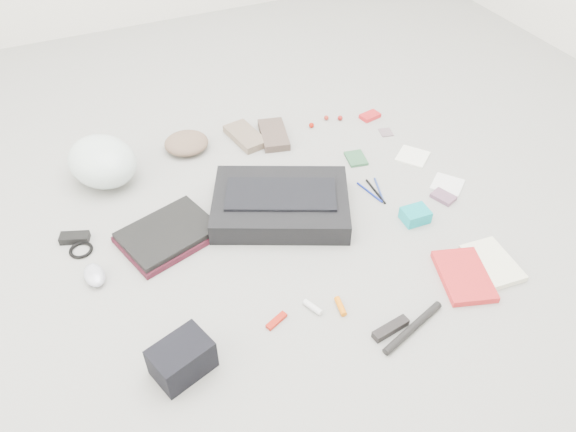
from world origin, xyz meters
name	(u,v)px	position (x,y,z in m)	size (l,w,h in m)	color
ground_plane	(288,226)	(0.00, 0.00, 0.00)	(4.00, 4.00, 0.00)	gray
messenger_bag	(281,204)	(0.01, 0.08, 0.04)	(0.51, 0.36, 0.09)	black
bag_flap	(281,194)	(0.01, 0.08, 0.09)	(0.41, 0.19, 0.01)	black
laptop_sleeve	(169,236)	(-0.43, 0.12, 0.01)	(0.33, 0.25, 0.02)	#471320
laptop	(168,232)	(-0.43, 0.12, 0.03)	(0.32, 0.23, 0.02)	black
bike_helmet	(102,161)	(-0.56, 0.56, 0.09)	(0.25, 0.31, 0.19)	white
beanie	(186,143)	(-0.20, 0.63, 0.03)	(0.19, 0.18, 0.07)	#795D4B
mitten_left	(245,136)	(0.06, 0.59, 0.02)	(0.11, 0.22, 0.03)	#7A6755
mitten_right	(274,135)	(0.18, 0.55, 0.02)	(0.11, 0.22, 0.03)	brown
power_brick	(75,238)	(-0.74, 0.25, 0.01)	(0.10, 0.05, 0.03)	black
cable_coil	(81,250)	(-0.73, 0.19, 0.01)	(0.08, 0.08, 0.01)	black
mouse	(94,275)	(-0.71, 0.03, 0.02)	(0.07, 0.11, 0.04)	silver
camera_bag	(182,359)	(-0.53, -0.43, 0.06)	(0.17, 0.12, 0.11)	black
multitool	(276,321)	(-0.22, -0.39, 0.01)	(0.08, 0.02, 0.01)	#A6180B
toiletry_tube_white	(313,307)	(-0.09, -0.39, 0.01)	(0.02, 0.02, 0.07)	silver
toiletry_tube_orange	(340,306)	(-0.01, -0.42, 0.01)	(0.02, 0.02, 0.07)	orange
u_lock	(391,328)	(0.09, -0.57, 0.01)	(0.13, 0.03, 0.03)	black
bike_pump	(413,327)	(0.16, -0.59, 0.01)	(0.02, 0.02, 0.27)	black
book_red	(464,276)	(0.44, -0.48, 0.01)	(0.16, 0.24, 0.02)	red
book_white	(492,263)	(0.57, -0.48, 0.01)	(0.14, 0.21, 0.02)	#E9E8C8
notepad	(356,158)	(0.44, 0.26, 0.01)	(0.08, 0.10, 0.01)	#2D5D3B
pen_blue	(369,192)	(0.38, 0.04, 0.00)	(0.01, 0.01, 0.15)	navy
pen_black	(376,191)	(0.40, 0.03, 0.00)	(0.01, 0.01, 0.16)	black
pen_navy	(379,190)	(0.42, 0.04, 0.00)	(0.01, 0.01, 0.15)	navy
accordion_wallet	(415,215)	(0.45, -0.17, 0.02)	(0.10, 0.08, 0.05)	#0DA6AE
card_deck	(443,197)	(0.63, -0.11, 0.01)	(0.06, 0.09, 0.02)	#7D546D
napkin_top	(413,156)	(0.67, 0.17, 0.00)	(0.12, 0.12, 0.01)	white
napkin_bottom	(447,184)	(0.69, -0.05, 0.00)	(0.12, 0.12, 0.01)	white
lollipop_a	(311,125)	(0.37, 0.56, 0.01)	(0.02, 0.02, 0.02)	#A31307
lollipop_b	(326,118)	(0.46, 0.59, 0.01)	(0.02, 0.02, 0.02)	#A3271B
lollipop_c	(340,118)	(0.52, 0.56, 0.01)	(0.02, 0.02, 0.02)	maroon
altoids_tin	(370,116)	(0.66, 0.52, 0.01)	(0.09, 0.06, 0.02)	red
stamp_sheet	(386,132)	(0.66, 0.38, 0.00)	(0.05, 0.07, 0.00)	gray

